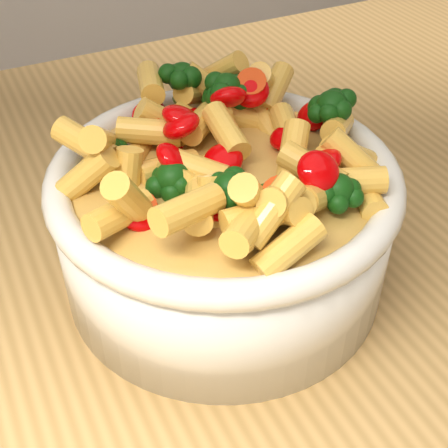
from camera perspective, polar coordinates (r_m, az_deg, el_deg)
name	(u,v)px	position (r m, az deg, el deg)	size (l,w,h in m)	color
table	(262,303)	(0.61, 3.53, -7.27)	(1.20, 0.80, 0.90)	#B3874C
serving_bowl	(224,223)	(0.45, 0.00, 0.13)	(0.25, 0.25, 0.11)	silver
pasta_salad	(224,146)	(0.42, 0.00, 7.12)	(0.19, 0.19, 0.04)	#FFBD50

